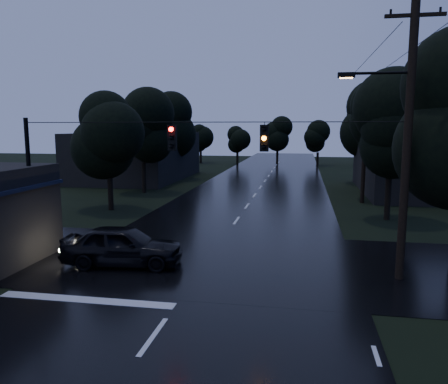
% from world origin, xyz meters
% --- Properties ---
extents(main_road, '(12.00, 120.00, 0.02)m').
position_xyz_m(main_road, '(0.00, 30.00, 0.00)').
color(main_road, black).
rests_on(main_road, ground).
extents(cross_street, '(60.00, 9.00, 0.02)m').
position_xyz_m(cross_street, '(0.00, 12.00, 0.00)').
color(cross_street, black).
rests_on(cross_street, ground).
extents(building_far_right, '(10.00, 14.00, 4.40)m').
position_xyz_m(building_far_right, '(14.00, 34.00, 2.20)').
color(building_far_right, black).
rests_on(building_far_right, ground).
extents(building_far_left, '(10.00, 16.00, 5.00)m').
position_xyz_m(building_far_left, '(-14.00, 40.00, 2.50)').
color(building_far_left, black).
rests_on(building_far_left, ground).
extents(utility_pole_main, '(3.50, 0.30, 10.00)m').
position_xyz_m(utility_pole_main, '(7.41, 11.00, 5.26)').
color(utility_pole_main, black).
rests_on(utility_pole_main, ground).
extents(utility_pole_far, '(2.00, 0.30, 7.50)m').
position_xyz_m(utility_pole_far, '(8.30, 28.00, 3.88)').
color(utility_pole_far, black).
rests_on(utility_pole_far, ground).
extents(anchor_pole_left, '(0.18, 0.18, 6.00)m').
position_xyz_m(anchor_pole_left, '(-7.50, 11.00, 3.00)').
color(anchor_pole_left, black).
rests_on(anchor_pole_left, ground).
extents(span_signals, '(15.00, 0.37, 1.12)m').
position_xyz_m(span_signals, '(0.56, 10.99, 5.24)').
color(span_signals, black).
rests_on(span_signals, ground).
extents(tree_left_a, '(3.92, 3.92, 8.26)m').
position_xyz_m(tree_left_a, '(-9.00, 22.00, 5.24)').
color(tree_left_a, black).
rests_on(tree_left_a, ground).
extents(tree_left_b, '(4.20, 4.20, 8.85)m').
position_xyz_m(tree_left_b, '(-9.60, 30.00, 5.62)').
color(tree_left_b, black).
rests_on(tree_left_b, ground).
extents(tree_left_c, '(4.48, 4.48, 9.44)m').
position_xyz_m(tree_left_c, '(-10.20, 40.00, 5.99)').
color(tree_left_c, black).
rests_on(tree_left_c, ground).
extents(tree_right_a, '(4.20, 4.20, 8.85)m').
position_xyz_m(tree_right_a, '(9.00, 22.00, 5.62)').
color(tree_right_a, black).
rests_on(tree_right_a, ground).
extents(tree_right_b, '(4.48, 4.48, 9.44)m').
position_xyz_m(tree_right_b, '(9.60, 30.00, 5.99)').
color(tree_right_b, black).
rests_on(tree_right_b, ground).
extents(tree_right_c, '(4.76, 4.76, 10.03)m').
position_xyz_m(tree_right_c, '(10.20, 40.00, 6.37)').
color(tree_right_c, black).
rests_on(tree_right_c, ground).
extents(car, '(5.06, 2.50, 1.66)m').
position_xyz_m(car, '(-3.29, 10.73, 0.83)').
color(car, black).
rests_on(car, ground).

